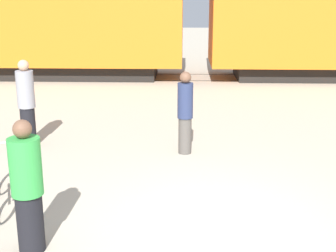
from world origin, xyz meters
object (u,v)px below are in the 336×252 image
at_px(person_in_grey, 27,104).
at_px(freight_train, 197,5).
at_px(person_in_navy, 185,113).
at_px(person_in_green, 27,188).

bearing_deg(person_in_grey, freight_train, -131.43).
bearing_deg(person_in_navy, freight_train, -5.96).
bearing_deg(person_in_navy, person_in_grey, 80.47).
distance_m(freight_train, person_in_green, 12.90).
relative_size(freight_train, person_in_green, 15.60).
bearing_deg(person_in_grey, person_in_navy, 155.57).
height_order(person_in_green, person_in_navy, person_in_green).
distance_m(freight_train, person_in_navy, 9.02).
bearing_deg(person_in_grey, person_in_green, 90.15).
height_order(person_in_green, person_in_grey, person_in_grey).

